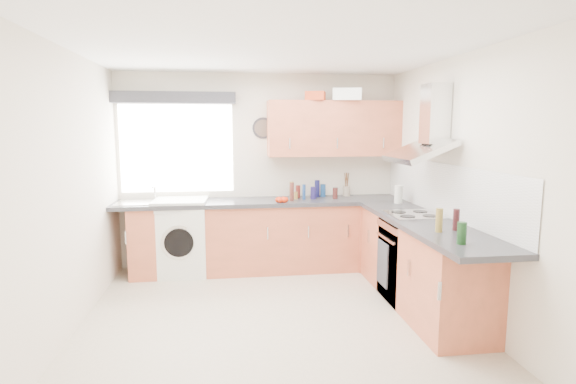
{
  "coord_description": "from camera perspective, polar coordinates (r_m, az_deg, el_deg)",
  "views": [
    {
      "loc": [
        -0.41,
        -4.07,
        1.81
      ],
      "look_at": [
        0.25,
        0.85,
        1.1
      ],
      "focal_mm": 28.0,
      "sensor_mm": 36.0,
      "label": 1
    }
  ],
  "objects": [
    {
      "name": "ground_plane",
      "position": [
        4.47,
        -1.8,
        -15.75
      ],
      "size": [
        3.6,
        3.6,
        0.0
      ],
      "primitive_type": "plane",
      "color": "beige"
    },
    {
      "name": "ceiling",
      "position": [
        4.14,
        -1.96,
        17.72
      ],
      "size": [
        3.6,
        3.6,
        0.02
      ],
      "primitive_type": "cube",
      "color": "white",
      "rests_on": "wall_back"
    },
    {
      "name": "wall_back",
      "position": [
        5.91,
        -3.63,
        2.69
      ],
      "size": [
        3.6,
        0.02,
        2.5
      ],
      "primitive_type": "cube",
      "color": "silver",
      "rests_on": "ground_plane"
    },
    {
      "name": "wall_front",
      "position": [
        2.37,
        2.51,
        -5.55
      ],
      "size": [
        3.6,
        0.02,
        2.5
      ],
      "primitive_type": "cube",
      "color": "silver",
      "rests_on": "ground_plane"
    },
    {
      "name": "wall_left",
      "position": [
        4.33,
        -26.28,
        -0.13
      ],
      "size": [
        0.02,
        3.6,
        2.5
      ],
      "primitive_type": "cube",
      "color": "silver",
      "rests_on": "ground_plane"
    },
    {
      "name": "wall_right",
      "position": [
        4.66,
        20.72,
        0.71
      ],
      "size": [
        0.02,
        3.6,
        2.5
      ],
      "primitive_type": "cube",
      "color": "silver",
      "rests_on": "ground_plane"
    },
    {
      "name": "window",
      "position": [
        5.9,
        -13.93,
        5.38
      ],
      "size": [
        1.4,
        0.02,
        1.1
      ],
      "primitive_type": "cube",
      "color": "silver",
      "rests_on": "wall_back"
    },
    {
      "name": "window_blind",
      "position": [
        5.81,
        -14.24,
        11.55
      ],
      "size": [
        1.5,
        0.18,
        0.14
      ],
      "primitive_type": "cube",
      "color": "#2C2B31",
      "rests_on": "wall_back"
    },
    {
      "name": "splashback",
      "position": [
        4.93,
        18.93,
        0.36
      ],
      "size": [
        0.01,
        3.0,
        0.54
      ],
      "primitive_type": "cube",
      "color": "white",
      "rests_on": "wall_right"
    },
    {
      "name": "base_cab_back",
      "position": [
        5.75,
        -4.35,
        -5.76
      ],
      "size": [
        3.0,
        0.58,
        0.86
      ],
      "primitive_type": "cube",
      "color": "#AE5539",
      "rests_on": "ground_plane"
    },
    {
      "name": "base_cab_corner",
      "position": [
        6.04,
        11.04,
        -5.2
      ],
      "size": [
        0.6,
        0.6,
        0.86
      ],
      "primitive_type": "cube",
      "color": "#AE5539",
      "rests_on": "ground_plane"
    },
    {
      "name": "base_cab_right",
      "position": [
        4.83,
        16.31,
        -8.78
      ],
      "size": [
        0.58,
        2.1,
        0.86
      ],
      "primitive_type": "cube",
      "color": "#AE5539",
      "rests_on": "ground_plane"
    },
    {
      "name": "worktop_back",
      "position": [
        5.66,
        -3.38,
        -1.28
      ],
      "size": [
        3.6,
        0.62,
        0.05
      ],
      "primitive_type": "cube",
      "color": "#2A2A2E",
      "rests_on": "base_cab_back"
    },
    {
      "name": "worktop_right",
      "position": [
        4.59,
        17.18,
        -3.86
      ],
      "size": [
        0.62,
        2.42,
        0.05
      ],
      "primitive_type": "cube",
      "color": "#2A2A2E",
      "rests_on": "base_cab_right"
    },
    {
      "name": "sink",
      "position": [
        5.71,
        -16.83,
        -0.87
      ],
      "size": [
        0.84,
        0.46,
        0.1
      ],
      "primitive_type": null,
      "color": "silver",
      "rests_on": "worktop_back"
    },
    {
      "name": "oven",
      "position": [
        4.96,
        15.5,
        -8.37
      ],
      "size": [
        0.56,
        0.58,
        0.85
      ],
      "primitive_type": "cube",
      "color": "black",
      "rests_on": "ground_plane"
    },
    {
      "name": "hob_plate",
      "position": [
        4.85,
        15.72,
        -2.78
      ],
      "size": [
        0.52,
        0.52,
        0.01
      ],
      "primitive_type": "cube",
      "color": "silver",
      "rests_on": "worktop_right"
    },
    {
      "name": "extractor_hood",
      "position": [
        4.81,
        17.22,
        7.31
      ],
      "size": [
        0.52,
        0.78,
        0.66
      ],
      "primitive_type": null,
      "color": "silver",
      "rests_on": "wall_right"
    },
    {
      "name": "upper_cabinets",
      "position": [
        5.85,
        5.86,
        8.01
      ],
      "size": [
        1.7,
        0.35,
        0.7
      ],
      "primitive_type": "cube",
      "color": "#AE5539",
      "rests_on": "wall_back"
    },
    {
      "name": "washing_machine",
      "position": [
        5.77,
        -13.36,
        -5.5
      ],
      "size": [
        0.67,
        0.65,
        0.94
      ],
      "primitive_type": "cube",
      "rotation": [
        0.0,
        0.0,
        -0.05
      ],
      "color": "silver",
      "rests_on": "ground_plane"
    },
    {
      "name": "wall_clock",
      "position": [
        5.86,
        -3.17,
        8.1
      ],
      "size": [
        0.28,
        0.04,
        0.28
      ],
      "primitive_type": "cylinder",
      "rotation": [
        1.57,
        0.0,
        0.0
      ],
      "color": "#2C2B31",
      "rests_on": "wall_back"
    },
    {
      "name": "casserole",
      "position": [
        5.8,
        7.46,
        12.17
      ],
      "size": [
        0.4,
        0.32,
        0.15
      ],
      "primitive_type": "cube",
      "rotation": [
        0.0,
        0.0,
        -0.21
      ],
      "color": "silver",
      "rests_on": "upper_cabinets"
    },
    {
      "name": "storage_box",
      "position": [
        5.71,
        3.49,
        12.09
      ],
      "size": [
        0.29,
        0.26,
        0.11
      ],
      "primitive_type": "cube",
      "rotation": [
        0.0,
        0.0,
        -0.34
      ],
      "color": "#BE3B1A",
      "rests_on": "upper_cabinets"
    },
    {
      "name": "utensil_pot",
      "position": [
        6.03,
        7.42,
        0.11
      ],
      "size": [
        0.11,
        0.11,
        0.13
      ],
      "primitive_type": "cylinder",
      "rotation": [
        0.0,
        0.0,
        -0.31
      ],
      "color": "tan",
      "rests_on": "worktop_back"
    },
    {
      "name": "kitchen_roll",
      "position": [
        5.56,
        13.85,
        -0.29
      ],
      "size": [
        0.12,
        0.12,
        0.21
      ],
      "primitive_type": "cylinder",
      "rotation": [
        0.0,
        0.0,
        0.3
      ],
      "color": "silver",
      "rests_on": "worktop_right"
    },
    {
      "name": "tomato_cluster",
      "position": [
        5.47,
        -0.8,
        -0.98
      ],
      "size": [
        0.17,
        0.17,
        0.06
      ],
      "primitive_type": null,
      "rotation": [
        0.0,
        0.0,
        -0.29
      ],
      "color": "red",
      "rests_on": "worktop_back"
    },
    {
      "name": "jar_0",
      "position": [
        5.69,
        2.04,
        0.02
      ],
      "size": [
        0.04,
        0.04,
        0.19
      ],
      "primitive_type": "cylinder",
      "color": "navy",
      "rests_on": "worktop_back"
    },
    {
      "name": "jar_1",
      "position": [
        5.94,
        4.46,
        0.2
      ],
      "size": [
        0.07,
        0.07,
        0.16
      ],
      "primitive_type": "cylinder",
      "color": "navy",
      "rests_on": "worktop_back"
    },
    {
      "name": "jar_2",
      "position": [
        5.89,
        3.72,
        0.43
      ],
      "size": [
        0.06,
        0.06,
        0.22
      ],
      "primitive_type": "cylinder",
      "color": "#141444",
      "rests_on": "worktop_back"
    },
    {
      "name": "jar_3",
      "position": [
        5.71,
        1.01,
        -0.44
      ],
      "size": [
        0.05,
        0.05,
        0.1
      ],
      "primitive_type": "cylinder",
      "color": "olive",
      "rests_on": "worktop_back"
    },
    {
      "name": "jar_4",
      "position": [
        5.78,
        6.01,
        -0.15
      ],
      "size": [
        0.06,
        0.06,
        0.14
      ],
      "primitive_type": "cylinder",
      "color": "#401917",
      "rests_on": "worktop_back"
    },
    {
      "name": "jar_5",
      "position": [
        5.73,
        3.23,
        -0.12
      ],
      "size": [
        0.07,
        0.07,
        0.15
      ],
      "primitive_type": "cylinder",
      "color": "#1C1549",
      "rests_on": "worktop_back"
    },
    {
      "name": "jar_6",
      "position": [
        5.56,
        0.49,
        0.01
      ],
      "size": [
        0.05,
        0.05,
        0.23
      ],
      "primitive_type": "cylinder",
      "color": "#4F231C",
      "rests_on": "worktop_back"
    },
    {
      "name": "jar_7",
      "position": [
        5.84,
        0.46,
        0.3
      ],
      "size": [
        0.05,
        0.05,
        0.21
      ],
      "primitive_type": "cylinder",
      "color": "olive",
      "rests_on": "worktop_back"
    },
    {
      "name": "jar_8",
      "position": [
        5.83,
        1.27,
        0.06
      ],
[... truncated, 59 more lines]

